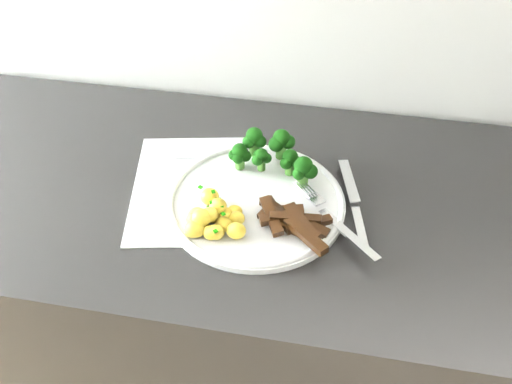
{
  "coord_description": "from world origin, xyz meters",
  "views": [
    {
      "loc": [
        0.11,
        1.01,
        1.5
      ],
      "look_at": [
        -0.01,
        1.66,
        0.89
      ],
      "focal_mm": 37.85,
      "sensor_mm": 36.0,
      "label": 1
    }
  ],
  "objects": [
    {
      "name": "recipe_paper",
      "position": [
        -0.14,
        1.68,
        0.86
      ],
      "size": [
        0.25,
        0.32,
        0.0
      ],
      "color": "white",
      "rests_on": "counter"
    },
    {
      "name": "broccoli",
      "position": [
        0.0,
        1.75,
        0.91
      ],
      "size": [
        0.16,
        0.1,
        0.07
      ],
      "color": "#33631E",
      "rests_on": "plate"
    },
    {
      "name": "knife",
      "position": [
        0.15,
        1.67,
        0.87
      ],
      "size": [
        0.06,
        0.21,
        0.02
      ],
      "color": "silver",
      "rests_on": "plate"
    },
    {
      "name": "fork",
      "position": [
        0.12,
        1.63,
        0.88
      ],
      "size": [
        0.15,
        0.17,
        0.02
      ],
      "color": "silver",
      "rests_on": "plate"
    },
    {
      "name": "plate",
      "position": [
        -0.01,
        1.66,
        0.87
      ],
      "size": [
        0.3,
        0.3,
        0.02
      ],
      "color": "white",
      "rests_on": "counter"
    },
    {
      "name": "potatoes",
      "position": [
        -0.07,
        1.59,
        0.88
      ],
      "size": [
        0.1,
        0.11,
        0.04
      ],
      "color": "#FFD14A",
      "rests_on": "plate"
    },
    {
      "name": "beef_strips",
      "position": [
        0.05,
        1.61,
        0.88
      ],
      "size": [
        0.12,
        0.12,
        0.03
      ],
      "color": "black",
      "rests_on": "plate"
    },
    {
      "name": "counter",
      "position": [
        -0.0,
        1.69,
        0.43
      ],
      "size": [
        2.29,
        0.57,
        0.86
      ],
      "color": "black",
      "rests_on": "ground"
    }
  ]
}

